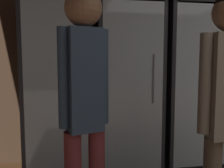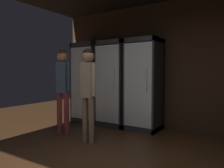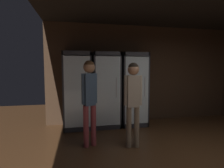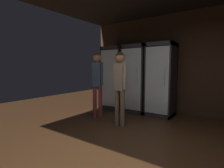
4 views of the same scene
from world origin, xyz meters
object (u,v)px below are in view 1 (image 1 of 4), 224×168
object	(u,v)px
cooler_left	(126,87)
cooler_center	(186,86)
shopper_near	(84,91)
cooler_far_left	(60,88)

from	to	relation	value
cooler_left	cooler_center	world-z (taller)	same
cooler_left	shopper_near	xyz separation A→B (m)	(-0.52, -1.21, 0.11)
cooler_left	cooler_center	xyz separation A→B (m)	(0.76, -0.00, -0.01)
cooler_far_left	cooler_left	xyz separation A→B (m)	(0.76, 0.00, -0.00)
cooler_far_left	cooler_center	world-z (taller)	same
cooler_left	cooler_far_left	bearing A→B (deg)	-179.94
cooler_center	cooler_far_left	bearing A→B (deg)	179.98
shopper_near	cooler_far_left	bearing A→B (deg)	101.02
cooler_far_left	shopper_near	world-z (taller)	cooler_far_left
cooler_far_left	cooler_center	bearing A→B (deg)	-0.02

